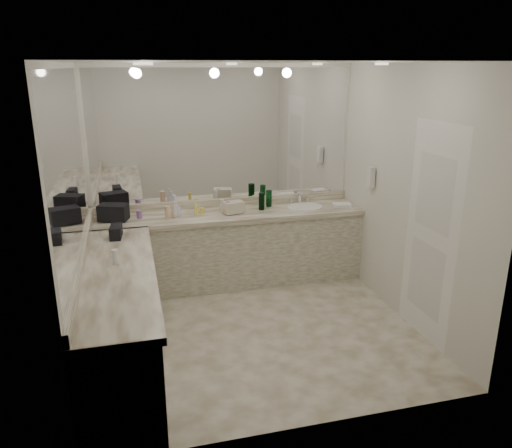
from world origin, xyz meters
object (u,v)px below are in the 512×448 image
object	(u,v)px
wall_phone	(371,177)
soap_bottle_b	(177,209)
soap_bottle_a	(174,209)
hand_towel	(342,205)
cream_cosmetic_case	(234,208)
soap_bottle_c	(228,208)
black_toiletry_bag	(113,213)
sink	(305,207)

from	to	relation	value
wall_phone	soap_bottle_b	bearing A→B (deg)	166.66
soap_bottle_a	hand_towel	bearing A→B (deg)	-1.99
cream_cosmetic_case	soap_bottle_c	distance (m)	0.07
wall_phone	black_toiletry_bag	size ratio (longest dim) A/B	0.77
cream_cosmetic_case	soap_bottle_c	xyz separation A→B (m)	(-0.07, 0.00, 0.01)
black_toiletry_bag	cream_cosmetic_case	xyz separation A→B (m)	(1.37, -0.05, -0.02)
cream_cosmetic_case	soap_bottle_c	size ratio (longest dim) A/B	1.54
sink	cream_cosmetic_case	distance (m)	0.92
wall_phone	soap_bottle_a	bearing A→B (deg)	167.85
soap_bottle_c	wall_phone	bearing A→B (deg)	-16.00
soap_bottle_b	soap_bottle_c	bearing A→B (deg)	-5.98
black_toiletry_bag	soap_bottle_b	world-z (taller)	black_toiletry_bag
sink	wall_phone	bearing A→B (deg)	-39.57
wall_phone	hand_towel	xyz separation A→B (m)	(-0.16, 0.40, -0.43)
wall_phone	soap_bottle_a	xyz separation A→B (m)	(-2.21, 0.48, -0.35)
hand_towel	soap_bottle_a	distance (m)	2.05
hand_towel	soap_bottle_a	world-z (taller)	soap_bottle_a
sink	cream_cosmetic_case	xyz separation A→B (m)	(-0.91, -0.05, 0.07)
soap_bottle_c	hand_towel	bearing A→B (deg)	-2.04
cream_cosmetic_case	soap_bottle_c	world-z (taller)	soap_bottle_c
sink	wall_phone	distance (m)	0.91
hand_towel	soap_bottle_b	world-z (taller)	soap_bottle_b
hand_towel	cream_cosmetic_case	bearing A→B (deg)	177.99
soap_bottle_a	cream_cosmetic_case	bearing A→B (deg)	-1.96
wall_phone	cream_cosmetic_case	distance (m)	1.63
black_toiletry_bag	soap_bottle_b	xyz separation A→B (m)	(0.71, 0.02, -0.00)
sink	cream_cosmetic_case	size ratio (longest dim) A/B	1.89
cream_cosmetic_case	soap_bottle_b	bearing A→B (deg)	159.91
hand_towel	black_toiletry_bag	bearing A→B (deg)	177.99
sink	wall_phone	xyz separation A→B (m)	(0.61, -0.50, 0.46)
hand_towel	soap_bottle_b	distance (m)	2.02
wall_phone	soap_bottle_a	distance (m)	2.29
soap_bottle_c	black_toiletry_bag	bearing A→B (deg)	178.01
black_toiletry_bag	cream_cosmetic_case	distance (m)	1.37
hand_towel	soap_bottle_b	xyz separation A→B (m)	(-2.02, 0.11, 0.07)
soap_bottle_a	soap_bottle_c	xyz separation A→B (m)	(0.62, -0.02, -0.02)
sink	soap_bottle_c	size ratio (longest dim) A/B	2.92
black_toiletry_bag	hand_towel	world-z (taller)	black_toiletry_bag
black_toiletry_bag	hand_towel	size ratio (longest dim) A/B	1.42
soap_bottle_a	soap_bottle_b	size ratio (longest dim) A/B	1.13
black_toiletry_bag	hand_towel	distance (m)	2.73
black_toiletry_bag	soap_bottle_c	bearing A→B (deg)	-1.99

